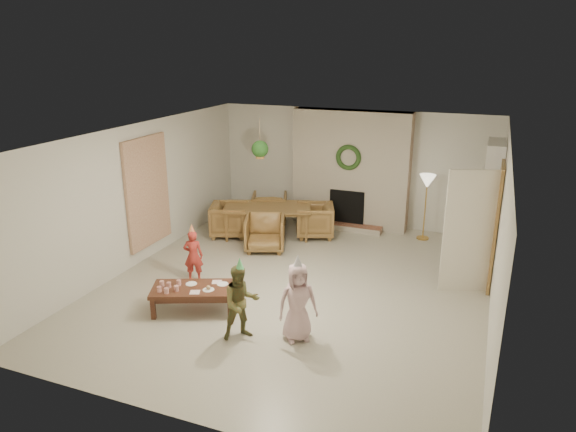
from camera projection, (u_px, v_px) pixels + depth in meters
The scene contains 56 objects.
floor at pixel (296, 285), 8.68m from camera, with size 7.00×7.00×0.00m, color #B7B29E.
ceiling at pixel (297, 135), 7.90m from camera, with size 7.00×7.00×0.00m, color white.
wall_back at pixel (353, 167), 11.38m from camera, with size 7.00×7.00×0.00m, color silver.
wall_front at pixel (172, 315), 5.19m from camera, with size 7.00×7.00×0.00m, color silver.
wall_left at pixel (139, 195), 9.33m from camera, with size 7.00×7.00×0.00m, color silver.
wall_right at pixel (499, 238), 7.24m from camera, with size 7.00×7.00×0.00m, color silver.
fireplace_mass at pixel (351, 169), 11.20m from camera, with size 2.50×0.40×2.50m, color #5E2D18.
fireplace_hearth at pixel (344, 227), 11.27m from camera, with size 1.60×0.30×0.12m, color brown.
fireplace_firebox at pixel (347, 207), 11.29m from camera, with size 0.75×0.12×0.75m, color black.
fireplace_wreath at pixel (348, 158), 10.91m from camera, with size 0.54×0.54×0.10m, color #204118.
floor_lamp_base at pixel (423, 238), 10.75m from camera, with size 0.25×0.25×0.03m, color gold.
floor_lamp_post at pixel (425, 209), 10.56m from camera, with size 0.03×0.03×1.21m, color gold.
floor_lamp_shade at pixel (427, 181), 10.38m from camera, with size 0.32×0.32×0.27m, color beige.
bookshelf_carcass at pixel (490, 203), 9.38m from camera, with size 0.30×1.00×2.20m, color white.
bookshelf_shelf_a at pixel (484, 236), 9.59m from camera, with size 0.30×0.92×0.03m, color white.
bookshelf_shelf_b at pixel (487, 216), 9.46m from camera, with size 0.30×0.92×0.03m, color white.
bookshelf_shelf_c at pixel (490, 194), 9.34m from camera, with size 0.30×0.92×0.03m, color white.
bookshelf_shelf_d at pixel (492, 172), 9.21m from camera, with size 0.30×0.92×0.03m, color white.
books_row_lower at pixel (484, 232), 9.42m from camera, with size 0.20×0.40×0.24m, color #A71E36.
books_row_mid at pixel (487, 207), 9.47m from camera, with size 0.20×0.44×0.24m, color #274891.
books_row_upper at pixel (489, 189), 9.22m from camera, with size 0.20×0.36×0.22m, color #A09B22.
door_frame at pixel (496, 227), 8.39m from camera, with size 0.05×0.86×2.04m, color brown.
door_leaf at pixel (469, 232), 8.19m from camera, with size 0.05×0.80×2.00m, color beige.
curtain_panel at pixel (147, 192), 9.49m from camera, with size 0.06×1.20×2.00m, color beige.
dining_table at pixel (267, 221), 10.82m from camera, with size 1.77×0.99×0.62m, color brown.
dining_chair_near at pixel (265, 233), 10.07m from camera, with size 0.74×0.76×0.69m, color brown.
dining_chair_far at pixel (270, 209), 11.55m from camera, with size 0.74×0.76×0.69m, color brown.
dining_chair_left at pixel (230, 220), 10.83m from camera, with size 0.74×0.76×0.69m, color brown.
dining_chair_right at pixel (315, 220), 10.79m from camera, with size 0.74×0.76×0.69m, color brown.
hanging_plant_cord at pixel (260, 137), 9.78m from camera, with size 0.01×0.01×0.70m, color tan.
hanging_plant_pot at pixel (260, 155), 9.89m from camera, with size 0.16×0.16×0.12m, color #AE7538.
hanging_plant_foliage at pixel (260, 149), 9.85m from camera, with size 0.32×0.32×0.32m, color #1D4C19.
coffee_table_top at pixel (193, 289), 7.76m from camera, with size 1.22×0.61×0.06m, color #4F2A1A.
coffee_table_apron at pixel (194, 293), 7.79m from camera, with size 1.13×0.52×0.08m, color #4F2A1A.
coffee_leg_fl at pixel (153, 309), 7.57m from camera, with size 0.07×0.07×0.32m, color #4F2A1A.
coffee_leg_fr at pixel (230, 308), 7.60m from camera, with size 0.07×0.07×0.32m, color #4F2A1A.
coffee_leg_bl at pixel (160, 293), 8.05m from camera, with size 0.07×0.07×0.32m, color #4F2A1A.
coffee_leg_br at pixel (233, 293), 8.07m from camera, with size 0.07×0.07×0.32m, color #4F2A1A.
cup_a at pixel (159, 289), 7.60m from camera, with size 0.07×0.07×0.08m, color silver.
cup_b at pixel (162, 284), 7.78m from camera, with size 0.07×0.07×0.08m, color silver.
cup_c at pixel (166, 291), 7.56m from camera, with size 0.07×0.07×0.08m, color silver.
cup_d at pixel (169, 285), 7.73m from camera, with size 0.07×0.07×0.08m, color silver.
cup_e at pixel (176, 288), 7.63m from camera, with size 0.07×0.07×0.08m, color silver.
cup_f at pixel (179, 283), 7.81m from camera, with size 0.07×0.07×0.08m, color silver.
plate_a at pixel (191, 284), 7.86m from camera, with size 0.17×0.17×0.01m, color white.
plate_b at pixel (208, 290), 7.67m from camera, with size 0.17×0.17×0.01m, color white.
plate_c at pixel (223, 284), 7.85m from camera, with size 0.17×0.17×0.01m, color white.
food_scoop at pixel (208, 287), 7.66m from camera, with size 0.07×0.07×0.07m, color tan.
napkin_left at pixel (195, 292), 7.60m from camera, with size 0.14×0.14×0.01m, color beige.
napkin_right at pixel (217, 282), 7.92m from camera, with size 0.14×0.14×0.01m, color beige.
child_red at pixel (193, 256), 8.73m from camera, with size 0.32×0.21×0.89m, color #A82B24.
party_hat_red at pixel (192, 228), 8.58m from camera, with size 0.12×0.12×0.17m, color gold.
child_plaid at pixel (241, 303), 6.99m from camera, with size 0.51×0.40×1.05m, color brown.
party_hat_plaid at pixel (240, 264), 6.81m from camera, with size 0.12×0.12×0.17m, color #55C76C.
child_pink at pixel (298, 302), 6.95m from camera, with size 0.53×0.35×1.09m, color #D1A7AC.
party_hat_pink at pixel (298, 261), 6.77m from camera, with size 0.14×0.14×0.20m, color #BDBBC3.
Camera 1 is at (2.76, -7.38, 3.81)m, focal length 32.72 mm.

